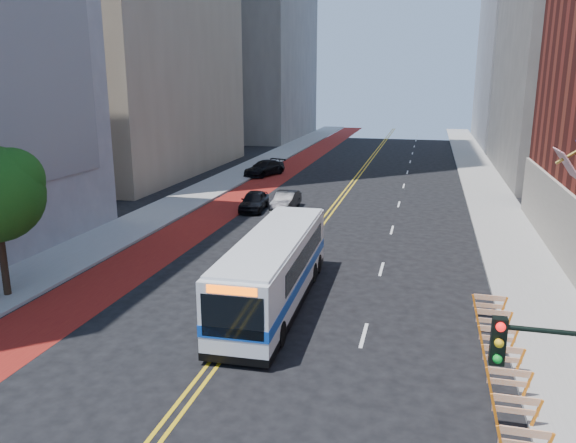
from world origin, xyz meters
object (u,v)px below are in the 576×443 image
Objects in this scene: traffic_signal at (555,397)px; car_a at (254,201)px; transit_bus at (275,268)px; car_c at (264,168)px; car_b at (286,201)px.

car_a is at bearing 117.65° from traffic_signal.
traffic_signal is 14.74m from transit_bus.
car_c is at bearing 105.67° from transit_bus.
transit_bus is 18.42m from car_b.
car_c is (-9.95, 32.27, -0.90)m from transit_bus.
car_c is (-5.89, 14.33, 0.07)m from car_b.
car_a is at bearing -158.36° from car_b.
transit_bus is at bearing 126.92° from traffic_signal.
car_b is 15.49m from car_c.
car_a is (-6.31, 17.11, -0.93)m from transit_bus.
traffic_signal is 1.20× the size of car_a.
traffic_signal is 32.41m from car_b.
car_a reaches higher than car_b.
car_b is at bearing 113.42° from traffic_signal.
car_a is 15.59m from car_c.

